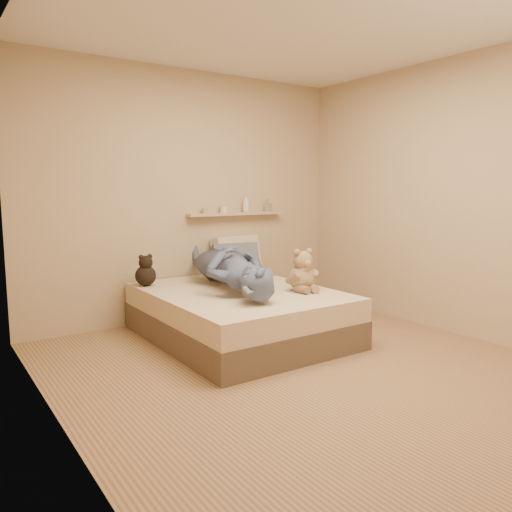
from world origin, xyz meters
TOP-DOWN VIEW (x-y plane):
  - room at (0.00, 0.00)m, footprint 3.80×3.80m
  - bed at (0.00, 0.93)m, footprint 1.50×1.90m
  - game_console at (-0.25, 0.34)m, footprint 0.17×0.11m
  - teddy_bear at (0.46, 0.57)m, footprint 0.32×0.32m
  - dark_plush at (-0.63, 1.61)m, footprint 0.20×0.20m
  - pillow_cream at (0.50, 1.76)m, footprint 0.57×0.29m
  - pillow_grey at (0.40, 1.62)m, footprint 0.54×0.33m
  - person at (-0.01, 1.08)m, footprint 1.01×1.79m
  - wall_shelf at (0.55, 1.84)m, footprint 1.20×0.12m
  - shelf_bottles at (0.64, 1.84)m, footprint 0.90×0.10m

SIDE VIEW (x-z plane):
  - bed at x=0.00m, z-range 0.00..0.45m
  - dark_plush at x=-0.63m, z-range 0.43..0.74m
  - game_console at x=-0.25m, z-range 0.56..0.62m
  - teddy_bear at x=0.46m, z-range 0.41..0.81m
  - pillow_grey at x=0.40m, z-range 0.44..0.80m
  - pillow_cream at x=0.50m, z-range 0.44..0.86m
  - person at x=-0.01m, z-range 0.45..0.85m
  - wall_shelf at x=0.55m, z-range 1.09..1.11m
  - shelf_bottles at x=0.64m, z-range 1.09..1.28m
  - room at x=0.00m, z-range -0.60..3.20m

